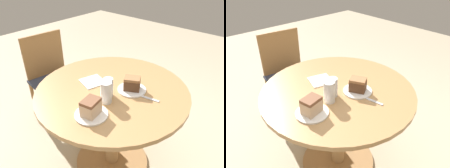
# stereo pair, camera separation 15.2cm
# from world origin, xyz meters

# --- Properties ---
(ground_plane) EXTENTS (8.00, 8.00, 0.00)m
(ground_plane) POSITION_xyz_m (0.00, 0.00, 0.00)
(ground_plane) COLOR beige
(table) EXTENTS (1.08, 1.08, 0.76)m
(table) POSITION_xyz_m (0.00, 0.00, 0.56)
(table) COLOR tan
(table) RESTS_ON ground_plane
(chair) EXTENTS (0.49, 0.46, 0.91)m
(chair) POSITION_xyz_m (0.09, 0.90, 0.49)
(chair) COLOR olive
(chair) RESTS_ON ground_plane
(plate_near) EXTENTS (0.20, 0.20, 0.01)m
(plate_near) POSITION_xyz_m (0.08, -0.12, 0.77)
(plate_near) COLOR white
(plate_near) RESTS_ON table
(plate_far) EXTENTS (0.20, 0.20, 0.01)m
(plate_far) POSITION_xyz_m (-0.30, -0.10, 0.77)
(plate_far) COLOR white
(plate_far) RESTS_ON table
(cake_slice_near) EXTENTS (0.13, 0.14, 0.09)m
(cake_slice_near) POSITION_xyz_m (0.08, -0.12, 0.82)
(cake_slice_near) COLOR brown
(cake_slice_near) RESTS_ON plate_near
(cake_slice_far) EXTENTS (0.13, 0.11, 0.10)m
(cake_slice_far) POSITION_xyz_m (-0.30, -0.10, 0.82)
(cake_slice_far) COLOR beige
(cake_slice_far) RESTS_ON plate_far
(glass_lemonade) EXTENTS (0.07, 0.07, 0.13)m
(glass_lemonade) POSITION_xyz_m (-0.08, -0.04, 0.82)
(glass_lemonade) COLOR silver
(glass_lemonade) RESTS_ON table
(glass_water) EXTENTS (0.07, 0.07, 0.15)m
(glass_water) POSITION_xyz_m (-0.14, -0.07, 0.83)
(glass_water) COLOR silver
(glass_water) RESTS_ON table
(napkin_stack) EXTENTS (0.20, 0.20, 0.01)m
(napkin_stack) POSITION_xyz_m (-0.02, 0.17, 0.77)
(napkin_stack) COLOR white
(napkin_stack) RESTS_ON table
(fork) EXTENTS (0.05, 0.18, 0.00)m
(fork) POSITION_xyz_m (0.07, -0.24, 0.77)
(fork) COLOR silver
(fork) RESTS_ON table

